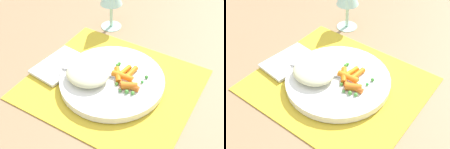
# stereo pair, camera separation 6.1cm
# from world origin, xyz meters

# --- Properties ---
(ground_plane) EXTENTS (2.40, 2.40, 0.00)m
(ground_plane) POSITION_xyz_m (0.00, 0.00, 0.00)
(ground_plane) COLOR #997551
(placemat) EXTENTS (0.40, 0.35, 0.01)m
(placemat) POSITION_xyz_m (0.00, 0.00, 0.00)
(placemat) COLOR gold
(placemat) RESTS_ON ground_plane
(plate) EXTENTS (0.26, 0.26, 0.02)m
(plate) POSITION_xyz_m (0.00, 0.00, 0.01)
(plate) COLOR white
(plate) RESTS_ON placemat
(rice_mound) EXTENTS (0.11, 0.10, 0.03)m
(rice_mound) POSITION_xyz_m (-0.05, -0.03, 0.04)
(rice_mound) COLOR beige
(rice_mound) RESTS_ON plate
(carrot_portion) EXTENTS (0.09, 0.09, 0.02)m
(carrot_portion) POSITION_xyz_m (0.03, 0.01, 0.03)
(carrot_portion) COLOR orange
(carrot_portion) RESTS_ON plate
(pea_scatter) EXTENTS (0.09, 0.09, 0.01)m
(pea_scatter) POSITION_xyz_m (0.03, 0.01, 0.03)
(pea_scatter) COLOR green
(pea_scatter) RESTS_ON plate
(fork) EXTENTS (0.18, 0.06, 0.01)m
(fork) POSITION_xyz_m (-0.02, -0.01, 0.03)
(fork) COLOR silver
(fork) RESTS_ON plate
(napkin) EXTENTS (0.10, 0.15, 0.01)m
(napkin) POSITION_xyz_m (-0.15, -0.02, 0.01)
(napkin) COLOR white
(napkin) RESTS_ON placemat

